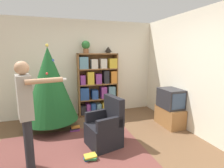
{
  "coord_description": "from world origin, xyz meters",
  "views": [
    {
      "loc": [
        -0.76,
        -2.57,
        1.73
      ],
      "look_at": [
        0.4,
        1.03,
        1.05
      ],
      "focal_mm": 28.0,
      "sensor_mm": 36.0,
      "label": 1
    }
  ],
  "objects_px": {
    "armchair": "(105,129)",
    "potted_plant": "(86,46)",
    "bookshelf": "(98,86)",
    "standing_person": "(26,108)",
    "table_lamp": "(108,50)",
    "christmas_tree": "(50,85)",
    "television": "(171,98)"
  },
  "relations": [
    {
      "from": "potted_plant",
      "to": "table_lamp",
      "type": "relative_size",
      "value": 1.64
    },
    {
      "from": "bookshelf",
      "to": "armchair",
      "type": "height_order",
      "value": "bookshelf"
    },
    {
      "from": "armchair",
      "to": "potted_plant",
      "type": "relative_size",
      "value": 2.8
    },
    {
      "from": "armchair",
      "to": "potted_plant",
      "type": "height_order",
      "value": "potted_plant"
    },
    {
      "from": "bookshelf",
      "to": "table_lamp",
      "type": "bearing_deg",
      "value": 1.69
    },
    {
      "from": "bookshelf",
      "to": "table_lamp",
      "type": "relative_size",
      "value": 8.56
    },
    {
      "from": "television",
      "to": "christmas_tree",
      "type": "relative_size",
      "value": 0.3
    },
    {
      "from": "television",
      "to": "bookshelf",
      "type": "bearing_deg",
      "value": 137.78
    },
    {
      "from": "standing_person",
      "to": "table_lamp",
      "type": "bearing_deg",
      "value": 124.24
    },
    {
      "from": "armchair",
      "to": "table_lamp",
      "type": "distance_m",
      "value": 2.34
    },
    {
      "from": "bookshelf",
      "to": "potted_plant",
      "type": "bearing_deg",
      "value": 178.37
    },
    {
      "from": "standing_person",
      "to": "table_lamp",
      "type": "relative_size",
      "value": 8.12
    },
    {
      "from": "standing_person",
      "to": "potted_plant",
      "type": "height_order",
      "value": "potted_plant"
    },
    {
      "from": "table_lamp",
      "to": "television",
      "type": "bearing_deg",
      "value": -49.14
    },
    {
      "from": "television",
      "to": "christmas_tree",
      "type": "xyz_separation_m",
      "value": [
        -2.69,
        0.69,
        0.36
      ]
    },
    {
      "from": "television",
      "to": "christmas_tree",
      "type": "height_order",
      "value": "christmas_tree"
    },
    {
      "from": "christmas_tree",
      "to": "standing_person",
      "type": "distance_m",
      "value": 1.47
    },
    {
      "from": "table_lamp",
      "to": "standing_person",
      "type": "bearing_deg",
      "value": -131.43
    },
    {
      "from": "standing_person",
      "to": "armchair",
      "type": "bearing_deg",
      "value": 91.68
    },
    {
      "from": "christmas_tree",
      "to": "table_lamp",
      "type": "xyz_separation_m",
      "value": [
        1.55,
        0.63,
        0.78
      ]
    },
    {
      "from": "armchair",
      "to": "potted_plant",
      "type": "xyz_separation_m",
      "value": [
        -0.04,
        1.71,
        1.58
      ]
    },
    {
      "from": "christmas_tree",
      "to": "armchair",
      "type": "relative_size",
      "value": 2.09
    },
    {
      "from": "table_lamp",
      "to": "christmas_tree",
      "type": "bearing_deg",
      "value": -158.06
    },
    {
      "from": "bookshelf",
      "to": "potted_plant",
      "type": "height_order",
      "value": "potted_plant"
    },
    {
      "from": "armchair",
      "to": "table_lamp",
      "type": "height_order",
      "value": "table_lamp"
    },
    {
      "from": "television",
      "to": "potted_plant",
      "type": "height_order",
      "value": "potted_plant"
    },
    {
      "from": "television",
      "to": "table_lamp",
      "type": "bearing_deg",
      "value": 130.86
    },
    {
      "from": "bookshelf",
      "to": "standing_person",
      "type": "bearing_deg",
      "value": -126.5
    },
    {
      "from": "armchair",
      "to": "table_lamp",
      "type": "xyz_separation_m",
      "value": [
        0.58,
        1.71,
        1.49
      ]
    },
    {
      "from": "bookshelf",
      "to": "christmas_tree",
      "type": "bearing_deg",
      "value": -153.76
    },
    {
      "from": "christmas_tree",
      "to": "table_lamp",
      "type": "relative_size",
      "value": 9.61
    },
    {
      "from": "bookshelf",
      "to": "armchair",
      "type": "xyz_separation_m",
      "value": [
        -0.27,
        -1.7,
        -0.49
      ]
    }
  ]
}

